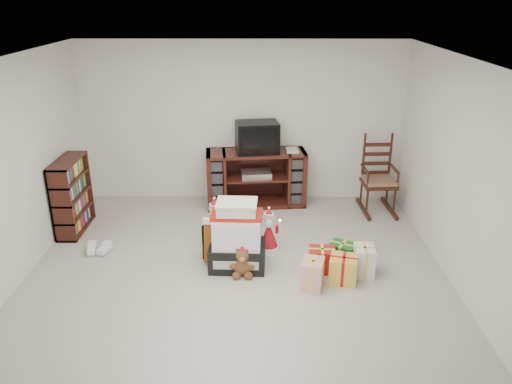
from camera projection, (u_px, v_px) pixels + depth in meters
room at (235, 178)px, 5.45m from camera, size 5.01×5.01×2.51m
tv_stand at (256, 178)px, 7.79m from camera, size 1.57×0.69×0.87m
bookshelf at (72, 197)px, 6.92m from camera, size 0.28×0.85×1.04m
rocking_chair at (378, 184)px, 7.61m from camera, size 0.53×0.83×1.22m
gift_pile at (237, 239)px, 6.00m from camera, size 0.69×0.51×0.84m
red_suitcase at (219, 241)px, 6.25m from camera, size 0.39×0.27×0.55m
stocking at (213, 242)px, 6.08m from camera, size 0.30×0.15×0.62m
teddy_bear at (243, 263)px, 5.90m from camera, size 0.24×0.21×0.36m
santa_figurine at (269, 233)px, 6.49m from camera, size 0.28×0.27×0.58m
mrs_claus_figurine at (215, 225)px, 6.65m from camera, size 0.31×0.30×0.64m
sneaker_pair at (98, 250)px, 6.44m from camera, size 0.33×0.27×0.09m
gift_cluster at (339, 264)px, 5.90m from camera, size 0.83×0.94×0.28m
crt_television at (257, 137)px, 7.52m from camera, size 0.69×0.55×0.46m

